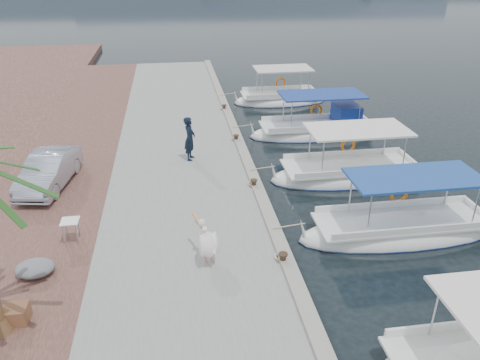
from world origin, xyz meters
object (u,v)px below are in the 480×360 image
object	(u,v)px
fishing_caique_c	(349,175)
fisherman	(190,139)
pelican	(208,243)
fishing_caique_b	(401,231)
fishing_caique_e	(279,100)
fishing_caique_d	(318,131)
parked_car	(49,171)

from	to	relation	value
fishing_caique_c	fisherman	xyz separation A→B (m)	(-6.73, 1.85, 1.35)
fisherman	pelican	bearing A→B (deg)	-164.43
fishing_caique_b	fishing_caique_e	bearing A→B (deg)	92.37
fishing_caique_e	fisherman	distance (m)	11.49
fishing_caique_c	fishing_caique_e	bearing A→B (deg)	92.50
fishing_caique_d	fishing_caique_e	xyz separation A→B (m)	(-0.71, 6.11, -0.07)
fishing_caique_c	fishing_caique_e	xyz separation A→B (m)	(-0.50, 11.41, 0.00)
fishing_caique_e	pelican	size ratio (longest dim) A/B	3.77
pelican	fishing_caique_d	bearing A→B (deg)	58.61
fishing_caique_d	pelican	size ratio (longest dim) A/B	4.53
fisherman	fishing_caique_b	bearing A→B (deg)	-118.50
pelican	fishing_caique_e	bearing A→B (deg)	70.52
fishing_caique_b	fishing_caique_c	distance (m)	4.62
fishing_caique_b	parked_car	distance (m)	13.36
fishing_caique_e	fishing_caique_b	bearing A→B (deg)	-87.63
fishing_caique_d	parked_car	bearing A→B (deg)	-157.12
fisherman	fishing_caique_d	bearing A→B (deg)	-48.89
fishing_caique_b	fishing_caique_e	world-z (taller)	same
fishing_caique_e	parked_car	distance (m)	16.45
fishing_caique_e	parked_car	size ratio (longest dim) A/B	1.51
parked_car	fishing_caique_e	bearing A→B (deg)	53.32
parked_car	fisherman	bearing A→B (deg)	27.56
fisherman	parked_car	world-z (taller)	fisherman
fishing_caique_d	fisherman	xyz separation A→B (m)	(-6.94, -3.45, 1.28)
fishing_caique_c	parked_car	size ratio (longest dim) A/B	1.76
fishing_caique_d	parked_car	size ratio (longest dim) A/B	1.81
fishing_caique_d	fisherman	distance (m)	7.86
fishing_caique_c	parked_car	xyz separation A→B (m)	(-12.32, 0.01, 1.03)
fishing_caique_b	fishing_caique_d	xyz separation A→B (m)	(0.04, 9.92, 0.07)
fishing_caique_d	pelican	xyz separation A→B (m)	(-6.82, -11.17, 0.94)
fishing_caique_c	fishing_caique_e	world-z (taller)	same
fishing_caique_e	pelican	world-z (taller)	fishing_caique_e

